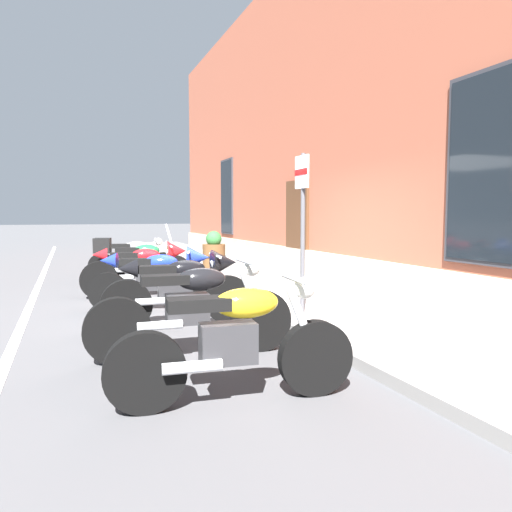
{
  "coord_description": "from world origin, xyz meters",
  "views": [
    {
      "loc": [
        7.59,
        -2.56,
        1.5
      ],
      "look_at": [
        -1.2,
        0.84,
        0.69
      ],
      "focal_mm": 34.0,
      "sensor_mm": 36.0,
      "label": 1
    }
  ],
  "objects": [
    {
      "name": "barrel_planter",
      "position": [
        -4.35,
        0.89,
        0.53
      ],
      "size": [
        0.61,
        0.61,
        0.96
      ],
      "color": "brown",
      "rests_on": "sidewalk"
    },
    {
      "name": "ground_plane",
      "position": [
        0.0,
        0.0,
        0.0
      ],
      "size": [
        140.0,
        140.0,
        0.0
      ],
      "primitive_type": "plane",
      "color": "#424244"
    },
    {
      "name": "sidewalk",
      "position": [
        0.0,
        1.25,
        0.06
      ],
      "size": [
        33.25,
        2.5,
        0.12
      ],
      "primitive_type": "cube",
      "color": "slate",
      "rests_on": "ground_plane"
    },
    {
      "name": "motorcycle_grey_naked",
      "position": [
        -4.02,
        -1.16,
        0.47
      ],
      "size": [
        0.63,
        2.01,
        0.95
      ],
      "color": "black",
      "rests_on": "ground_plane"
    },
    {
      "name": "motorcycle_black_naked",
      "position": [
        2.68,
        -1.36,
        0.5
      ],
      "size": [
        0.62,
        2.2,
        1.01
      ],
      "color": "black",
      "rests_on": "ground_plane"
    },
    {
      "name": "motorcycle_blue_sport",
      "position": [
        0.06,
        -1.25,
        0.55
      ],
      "size": [
        0.83,
        2.0,
        1.01
      ],
      "color": "black",
      "rests_on": "ground_plane"
    },
    {
      "name": "motorcycle_black_sport",
      "position": [
        1.26,
        -1.15,
        0.56
      ],
      "size": [
        0.62,
        2.03,
        1.03
      ],
      "color": "black",
      "rests_on": "ground_plane"
    },
    {
      "name": "motorcycle_yellow_naked",
      "position": [
        4.04,
        -1.35,
        0.49
      ],
      "size": [
        0.62,
        2.01,
        1.0
      ],
      "color": "black",
      "rests_on": "ground_plane"
    },
    {
      "name": "lane_stripe",
      "position": [
        0.0,
        -3.2,
        0.0
      ],
      "size": [
        33.25,
        0.12,
        0.01
      ],
      "primitive_type": "cube",
      "color": "silver",
      "rests_on": "ground_plane"
    },
    {
      "name": "motorcycle_green_touring",
      "position": [
        -2.52,
        -1.28,
        0.55
      ],
      "size": [
        0.78,
        1.99,
        1.31
      ],
      "color": "black",
      "rests_on": "ground_plane"
    },
    {
      "name": "motorcycle_red_sport",
      "position": [
        -1.32,
        -1.3,
        0.55
      ],
      "size": [
        0.62,
        2.11,
        1.01
      ],
      "color": "black",
      "rests_on": "ground_plane"
    },
    {
      "name": "parking_sign",
      "position": [
        1.64,
        0.42,
        1.56
      ],
      "size": [
        0.36,
        0.07,
        2.2
      ],
      "color": "#4C4C51",
      "rests_on": "sidewalk"
    }
  ]
}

